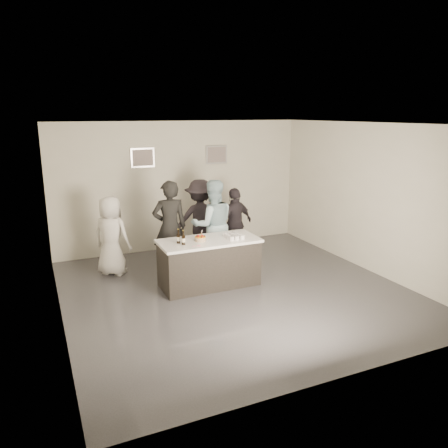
# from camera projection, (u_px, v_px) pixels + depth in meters

# --- Properties ---
(floor) EXTENTS (6.00, 6.00, 0.00)m
(floor) POSITION_uv_depth(u_px,v_px,m) (235.00, 290.00, 8.04)
(floor) COLOR #3D3D42
(floor) RESTS_ON ground
(ceiling) EXTENTS (6.00, 6.00, 0.00)m
(ceiling) POSITION_uv_depth(u_px,v_px,m) (236.00, 124.00, 7.30)
(ceiling) COLOR white
(wall_back) EXTENTS (6.00, 0.04, 3.00)m
(wall_back) POSITION_uv_depth(u_px,v_px,m) (181.00, 186.00, 10.33)
(wall_back) COLOR beige
(wall_back) RESTS_ON ground
(wall_front) EXTENTS (6.00, 0.04, 3.00)m
(wall_front) POSITION_uv_depth(u_px,v_px,m) (347.00, 264.00, 5.02)
(wall_front) COLOR beige
(wall_front) RESTS_ON ground
(wall_left) EXTENTS (0.04, 6.00, 3.00)m
(wall_left) POSITION_uv_depth(u_px,v_px,m) (54.00, 229.00, 6.49)
(wall_left) COLOR beige
(wall_left) RESTS_ON ground
(wall_right) EXTENTS (0.04, 6.00, 3.00)m
(wall_right) POSITION_uv_depth(u_px,v_px,m) (369.00, 198.00, 8.85)
(wall_right) COLOR beige
(wall_right) RESTS_ON ground
(picture_left) EXTENTS (0.54, 0.04, 0.44)m
(picture_left) POSITION_uv_depth(u_px,v_px,m) (143.00, 158.00, 9.77)
(picture_left) COLOR #B2B2B7
(picture_left) RESTS_ON wall_back
(picture_right) EXTENTS (0.54, 0.04, 0.44)m
(picture_right) POSITION_uv_depth(u_px,v_px,m) (216.00, 155.00, 10.48)
(picture_right) COLOR #B2B2B7
(picture_right) RESTS_ON wall_back
(bar_counter) EXTENTS (1.86, 0.86, 0.90)m
(bar_counter) POSITION_uv_depth(u_px,v_px,m) (209.00, 263.00, 8.19)
(bar_counter) COLOR white
(bar_counter) RESTS_ON ground
(cake) EXTENTS (0.20, 0.20, 0.07)m
(cake) POSITION_uv_depth(u_px,v_px,m) (200.00, 239.00, 7.99)
(cake) COLOR orange
(cake) RESTS_ON bar_counter
(beer_bottle_a) EXTENTS (0.07, 0.07, 0.26)m
(beer_bottle_a) POSITION_uv_depth(u_px,v_px,m) (178.00, 236.00, 7.82)
(beer_bottle_a) COLOR black
(beer_bottle_a) RESTS_ON bar_counter
(beer_bottle_b) EXTENTS (0.07, 0.07, 0.26)m
(beer_bottle_b) POSITION_uv_depth(u_px,v_px,m) (183.00, 238.00, 7.74)
(beer_bottle_b) COLOR black
(beer_bottle_b) RESTS_ON bar_counter
(tumbler_cluster) EXTENTS (0.30, 0.40, 0.08)m
(tumbler_cluster) POSITION_uv_depth(u_px,v_px,m) (233.00, 236.00, 8.19)
(tumbler_cluster) COLOR orange
(tumbler_cluster) RESTS_ON bar_counter
(candles) EXTENTS (0.24, 0.08, 0.01)m
(candles) POSITION_uv_depth(u_px,v_px,m) (200.00, 245.00, 7.72)
(candles) COLOR pink
(candles) RESTS_ON bar_counter
(person_main_black) EXTENTS (0.73, 0.52, 1.90)m
(person_main_black) POSITION_uv_depth(u_px,v_px,m) (170.00, 227.00, 8.75)
(person_main_black) COLOR black
(person_main_black) RESTS_ON ground
(person_main_blue) EXTENTS (1.01, 0.84, 1.87)m
(person_main_blue) POSITION_uv_depth(u_px,v_px,m) (213.00, 225.00, 8.99)
(person_main_blue) COLOR #A2C6D4
(person_main_blue) RESTS_ON ground
(person_guest_left) EXTENTS (0.92, 0.91, 1.61)m
(person_guest_left) POSITION_uv_depth(u_px,v_px,m) (111.00, 236.00, 8.69)
(person_guest_left) COLOR silver
(person_guest_left) RESTS_ON ground
(person_guest_right) EXTENTS (1.01, 0.67, 1.60)m
(person_guest_right) POSITION_uv_depth(u_px,v_px,m) (235.00, 224.00, 9.65)
(person_guest_right) COLOR #29252B
(person_guest_right) RESTS_ON ground
(person_guest_back) EXTENTS (1.28, 0.93, 1.78)m
(person_guest_back) POSITION_uv_depth(u_px,v_px,m) (200.00, 219.00, 9.64)
(person_guest_back) COLOR black
(person_guest_back) RESTS_ON ground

